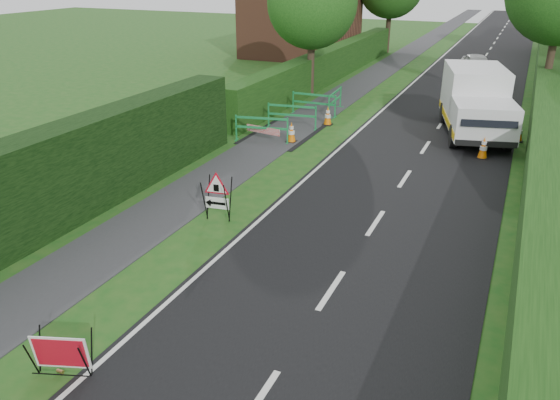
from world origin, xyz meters
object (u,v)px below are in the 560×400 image
(red_rect_sign, at_px, (61,353))
(triangle_sign, at_px, (215,193))
(works_van, at_px, (476,101))
(hatchback_car, at_px, (477,65))

(red_rect_sign, bearing_deg, triangle_sign, 76.83)
(red_rect_sign, bearing_deg, works_van, 55.67)
(works_van, bearing_deg, red_rect_sign, -119.11)
(works_van, bearing_deg, hatchback_car, 80.90)
(hatchback_car, bearing_deg, triangle_sign, -116.74)
(red_rect_sign, height_order, works_van, works_van)
(red_rect_sign, xyz_separation_m, works_van, (4.53, 17.27, 0.88))
(works_van, xyz_separation_m, hatchback_car, (-1.20, 12.86, -0.69))
(red_rect_sign, distance_m, works_van, 17.87)
(works_van, distance_m, hatchback_car, 12.94)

